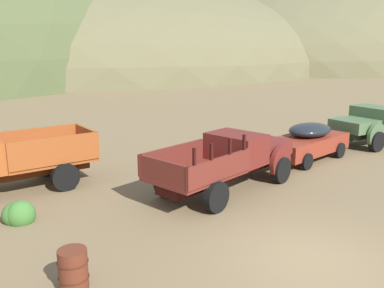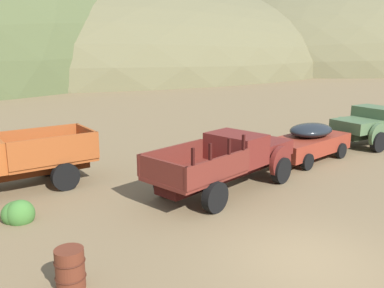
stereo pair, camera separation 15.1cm
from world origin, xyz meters
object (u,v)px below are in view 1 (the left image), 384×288
(truck_weathered_green, at_px, (375,124))
(oil_drum_foreground, at_px, (73,269))
(truck_oxblood, at_px, (234,159))
(car_rust_red, at_px, (304,142))

(truck_weathered_green, xyz_separation_m, oil_drum_foreground, (-16.77, -5.19, -0.57))
(truck_oxblood, distance_m, oil_drum_foreground, 7.61)
(truck_oxblood, bearing_deg, truck_weathered_green, -7.40)
(car_rust_red, relative_size, truck_weathered_green, 0.80)
(truck_oxblood, relative_size, truck_weathered_green, 1.07)
(car_rust_red, xyz_separation_m, truck_weathered_green, (5.36, 0.41, 0.19))
(truck_oxblood, relative_size, oil_drum_foreground, 7.33)
(truck_weathered_green, bearing_deg, car_rust_red, 2.08)
(car_rust_red, bearing_deg, truck_weathered_green, 172.33)
(car_rust_red, bearing_deg, oil_drum_foreground, 10.63)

